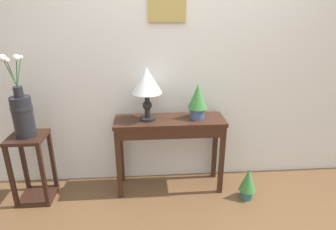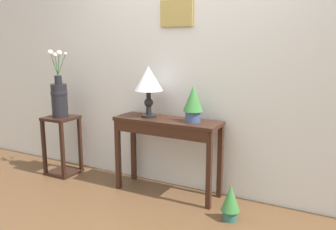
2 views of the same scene
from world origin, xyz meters
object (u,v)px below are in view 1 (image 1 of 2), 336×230
(potted_plant_on_console, at_px, (198,100))
(potted_plant_floor, at_px, (248,183))
(console_table, at_px, (170,132))
(table_lamp, at_px, (147,83))
(pedestal_stand_left, at_px, (33,168))
(flower_vase_tall, at_px, (22,111))

(potted_plant_on_console, bearing_deg, potted_plant_floor, -28.64)
(console_table, bearing_deg, table_lamp, 174.28)
(console_table, bearing_deg, potted_plant_on_console, 5.75)
(console_table, xyz_separation_m, potted_plant_on_console, (0.27, 0.03, 0.32))
(potted_plant_on_console, distance_m, potted_plant_floor, 0.94)
(console_table, relative_size, potted_plant_floor, 3.31)
(potted_plant_floor, bearing_deg, pedestal_stand_left, 175.59)
(table_lamp, xyz_separation_m, pedestal_stand_left, (-1.10, -0.09, -0.78))
(pedestal_stand_left, bearing_deg, table_lamp, 4.94)
(potted_plant_on_console, relative_size, potted_plant_floor, 1.06)
(potted_plant_on_console, height_order, potted_plant_floor, potted_plant_on_console)
(table_lamp, relative_size, flower_vase_tall, 0.68)
(console_table, height_order, flower_vase_tall, flower_vase_tall)
(pedestal_stand_left, bearing_deg, flower_vase_tall, 165.55)
(table_lamp, bearing_deg, flower_vase_tall, -175.07)
(potted_plant_on_console, relative_size, pedestal_stand_left, 0.51)
(table_lamp, xyz_separation_m, potted_plant_on_console, (0.48, 0.01, -0.17))
(flower_vase_tall, bearing_deg, potted_plant_on_console, 3.65)
(console_table, bearing_deg, flower_vase_tall, -176.78)
(potted_plant_on_console, distance_m, pedestal_stand_left, 1.69)
(console_table, xyz_separation_m, table_lamp, (-0.21, 0.02, 0.49))
(table_lamp, xyz_separation_m, potted_plant_floor, (0.95, -0.25, -0.94))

